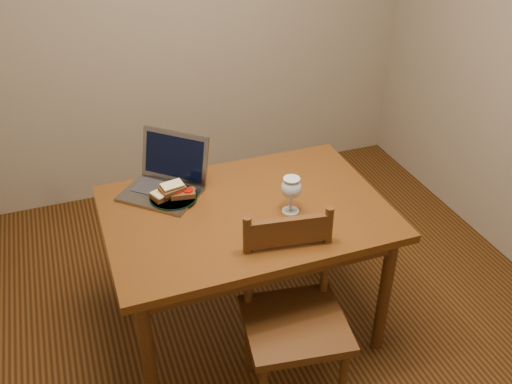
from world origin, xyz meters
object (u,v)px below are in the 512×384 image
object	(u,v)px
chair	(294,310)
milk_glass	(291,195)
laptop	(167,176)
plate	(174,198)
table	(246,224)

from	to	relation	value
chair	milk_glass	bearing A→B (deg)	78.93
milk_glass	laptop	world-z (taller)	laptop
plate	laptop	size ratio (longest dim) A/B	0.48
table	plate	distance (m)	0.37
table	chair	xyz separation A→B (m)	(0.05, -0.46, -0.15)
table	plate	size ratio (longest dim) A/B	5.66
plate	milk_glass	xyz separation A→B (m)	(0.48, -0.28, 0.08)
plate	laptop	bearing A→B (deg)	90.63
chair	milk_glass	size ratio (longest dim) A/B	2.67
table	chair	size ratio (longest dim) A/B	2.67
milk_glass	laptop	bearing A→B (deg)	140.98
table	laptop	distance (m)	0.46
chair	laptop	world-z (taller)	laptop
table	milk_glass	bearing A→B (deg)	-25.03
table	milk_glass	xyz separation A→B (m)	(0.19, -0.09, 0.18)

